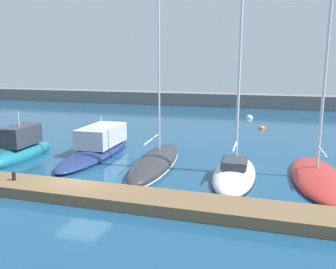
{
  "coord_description": "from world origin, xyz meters",
  "views": [
    {
      "loc": [
        9.76,
        -16.13,
        6.61
      ],
      "look_at": [
        3.26,
        5.54,
        2.04
      ],
      "focal_mm": 37.43,
      "sensor_mm": 36.0,
      "label": 1
    }
  ],
  "objects_px": {
    "mooring_buoy_orange": "(262,129)",
    "mooring_buoy_white": "(249,118)",
    "sailboat_white_sixth": "(234,173)",
    "sailboat_red_seventh": "(318,175)",
    "dock_bollard": "(14,176)",
    "sailboat_charcoal_fifth": "(155,161)",
    "motorboat_teal_third": "(21,149)",
    "motorboat_navy_fourth": "(98,146)"
  },
  "relations": [
    {
      "from": "sailboat_charcoal_fifth",
      "to": "mooring_buoy_orange",
      "type": "bearing_deg",
      "value": -25.48
    },
    {
      "from": "sailboat_white_sixth",
      "to": "sailboat_red_seventh",
      "type": "bearing_deg",
      "value": -80.78
    },
    {
      "from": "motorboat_navy_fourth",
      "to": "sailboat_red_seventh",
      "type": "bearing_deg",
      "value": -98.24
    },
    {
      "from": "sailboat_white_sixth",
      "to": "sailboat_red_seventh",
      "type": "height_order",
      "value": "sailboat_red_seventh"
    },
    {
      "from": "sailboat_white_sixth",
      "to": "dock_bollard",
      "type": "distance_m",
      "value": 12.31
    },
    {
      "from": "sailboat_charcoal_fifth",
      "to": "sailboat_white_sixth",
      "type": "distance_m",
      "value": 5.4
    },
    {
      "from": "motorboat_navy_fourth",
      "to": "sailboat_charcoal_fifth",
      "type": "xyz_separation_m",
      "value": [
        4.98,
        -1.49,
        -0.38
      ]
    },
    {
      "from": "mooring_buoy_orange",
      "to": "mooring_buoy_white",
      "type": "relative_size",
      "value": 0.83
    },
    {
      "from": "sailboat_red_seventh",
      "to": "mooring_buoy_orange",
      "type": "height_order",
      "value": "sailboat_red_seventh"
    },
    {
      "from": "sailboat_charcoal_fifth",
      "to": "sailboat_red_seventh",
      "type": "distance_m",
      "value": 9.97
    },
    {
      "from": "sailboat_red_seventh",
      "to": "sailboat_white_sixth",
      "type": "bearing_deg",
      "value": 97.75
    },
    {
      "from": "sailboat_white_sixth",
      "to": "mooring_buoy_orange",
      "type": "bearing_deg",
      "value": -4.87
    },
    {
      "from": "mooring_buoy_orange",
      "to": "motorboat_navy_fourth",
      "type": "bearing_deg",
      "value": -128.28
    },
    {
      "from": "mooring_buoy_orange",
      "to": "mooring_buoy_white",
      "type": "xyz_separation_m",
      "value": [
        -1.73,
        7.06,
        0.0
      ]
    },
    {
      "from": "dock_bollard",
      "to": "mooring_buoy_orange",
      "type": "bearing_deg",
      "value": 61.7
    },
    {
      "from": "motorboat_teal_third",
      "to": "motorboat_navy_fourth",
      "type": "xyz_separation_m",
      "value": [
        4.82,
        2.46,
        0.01
      ]
    },
    {
      "from": "sailboat_red_seventh",
      "to": "dock_bollard",
      "type": "distance_m",
      "value": 16.93
    },
    {
      "from": "sailboat_red_seventh",
      "to": "dock_bollard",
      "type": "bearing_deg",
      "value": 109.19
    },
    {
      "from": "sailboat_red_seventh",
      "to": "mooring_buoy_white",
      "type": "height_order",
      "value": "sailboat_red_seventh"
    },
    {
      "from": "sailboat_white_sixth",
      "to": "dock_bollard",
      "type": "xyz_separation_m",
      "value": [
        -11.01,
        -5.49,
        0.49
      ]
    },
    {
      "from": "motorboat_teal_third",
      "to": "sailboat_red_seventh",
      "type": "xyz_separation_m",
      "value": [
        19.78,
        0.83,
        -0.32
      ]
    },
    {
      "from": "motorboat_navy_fourth",
      "to": "mooring_buoy_white",
      "type": "bearing_deg",
      "value": -26.14
    },
    {
      "from": "mooring_buoy_white",
      "to": "motorboat_teal_third",
      "type": "bearing_deg",
      "value": -121.13
    },
    {
      "from": "motorboat_teal_third",
      "to": "sailboat_red_seventh",
      "type": "bearing_deg",
      "value": -90.16
    },
    {
      "from": "motorboat_teal_third",
      "to": "mooring_buoy_white",
      "type": "bearing_deg",
      "value": -33.68
    },
    {
      "from": "sailboat_red_seventh",
      "to": "dock_bollard",
      "type": "relative_size",
      "value": 43.07
    },
    {
      "from": "dock_bollard",
      "to": "sailboat_white_sixth",
      "type": "bearing_deg",
      "value": 26.51
    },
    {
      "from": "motorboat_navy_fourth",
      "to": "mooring_buoy_white",
      "type": "distance_m",
      "value": 23.42
    },
    {
      "from": "sailboat_red_seventh",
      "to": "dock_bollard",
      "type": "xyz_separation_m",
      "value": [
        -15.68,
        -6.37,
        0.43
      ]
    },
    {
      "from": "sailboat_red_seventh",
      "to": "mooring_buoy_orange",
      "type": "relative_size",
      "value": 26.57
    },
    {
      "from": "sailboat_red_seventh",
      "to": "mooring_buoy_white",
      "type": "distance_m",
      "value": 23.62
    },
    {
      "from": "motorboat_navy_fourth",
      "to": "sailboat_red_seventh",
      "type": "distance_m",
      "value": 15.05
    },
    {
      "from": "motorboat_teal_third",
      "to": "dock_bollard",
      "type": "xyz_separation_m",
      "value": [
        4.1,
        -5.54,
        0.11
      ]
    },
    {
      "from": "sailboat_red_seventh",
      "to": "dock_bollard",
      "type": "height_order",
      "value": "sailboat_red_seventh"
    },
    {
      "from": "motorboat_navy_fourth",
      "to": "mooring_buoy_orange",
      "type": "height_order",
      "value": "motorboat_navy_fourth"
    },
    {
      "from": "sailboat_white_sixth",
      "to": "mooring_buoy_orange",
      "type": "height_order",
      "value": "sailboat_white_sixth"
    },
    {
      "from": "mooring_buoy_orange",
      "to": "sailboat_white_sixth",
      "type": "bearing_deg",
      "value": -93.42
    },
    {
      "from": "sailboat_white_sixth",
      "to": "sailboat_red_seventh",
      "type": "xyz_separation_m",
      "value": [
        4.67,
        0.88,
        0.06
      ]
    },
    {
      "from": "sailboat_charcoal_fifth",
      "to": "mooring_buoy_orange",
      "type": "height_order",
      "value": "sailboat_charcoal_fifth"
    },
    {
      "from": "sailboat_charcoal_fifth",
      "to": "dock_bollard",
      "type": "bearing_deg",
      "value": 135.05
    },
    {
      "from": "mooring_buoy_white",
      "to": "sailboat_white_sixth",
      "type": "bearing_deg",
      "value": -88.27
    },
    {
      "from": "sailboat_charcoal_fifth",
      "to": "sailboat_red_seventh",
      "type": "height_order",
      "value": "sailboat_red_seventh"
    }
  ]
}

